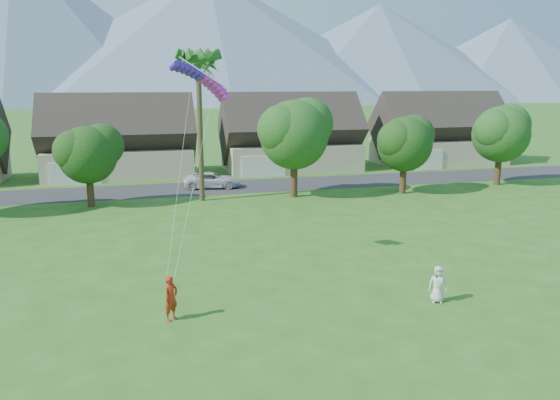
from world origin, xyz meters
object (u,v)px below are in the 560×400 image
object	(u,v)px
parked_car	(212,180)
parafoil_kite	(202,77)
kite_flyer	(171,298)
watcher	(438,284)

from	to	relation	value
parked_car	parafoil_kite	distance (m)	24.95
parked_car	parafoil_kite	size ratio (longest dim) A/B	1.66
kite_flyer	watcher	size ratio (longest dim) A/B	1.15
watcher	parked_car	distance (m)	30.93
kite_flyer	parked_car	world-z (taller)	kite_flyer
watcher	parked_car	size ratio (longest dim) A/B	0.32
kite_flyer	watcher	xyz separation A→B (m)	(11.92, -1.14, -0.13)
watcher	parafoil_kite	xyz separation A→B (m)	(-9.57, 7.44, 9.27)
parafoil_kite	kite_flyer	bearing A→B (deg)	-114.59
watcher	kite_flyer	bearing A→B (deg)	-165.00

